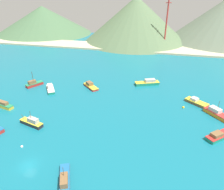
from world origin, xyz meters
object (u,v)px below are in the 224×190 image
object	(u,v)px
fishing_boat_0	(217,113)
fishing_boat_4	(32,122)
fishing_boat_8	(34,84)
buoy_2	(183,107)
radio_tower	(167,21)
fishing_boat_1	(218,136)
fishing_boat_5	(64,180)
fishing_boat_10	(50,88)
fishing_boat_11	(90,86)
fishing_boat_3	(196,102)
buoy_0	(22,147)
fishing_boat_6	(148,83)
fishing_boat_9	(1,104)

from	to	relation	value
fishing_boat_0	fishing_boat_4	size ratio (longest dim) A/B	1.06
fishing_boat_8	buoy_2	size ratio (longest dim) A/B	8.24
radio_tower	fishing_boat_1	bearing A→B (deg)	-79.99
fishing_boat_4	fishing_boat_5	size ratio (longest dim) A/B	0.93
fishing_boat_5	fishing_boat_0	bearing A→B (deg)	44.67
buoy_2	fishing_boat_10	bearing A→B (deg)	177.87
fishing_boat_11	fishing_boat_4	bearing A→B (deg)	-105.09
buoy_2	fishing_boat_5	bearing A→B (deg)	-124.09
fishing_boat_3	fishing_boat_10	world-z (taller)	fishing_boat_10
fishing_boat_8	radio_tower	size ratio (longest dim) A/B	0.20
fishing_boat_5	fishing_boat_10	world-z (taller)	fishing_boat_5
buoy_2	fishing_boat_0	bearing A→B (deg)	-15.85
fishing_boat_3	fishing_boat_8	world-z (taller)	fishing_boat_8
fishing_boat_4	buoy_0	xyz separation A→B (m)	(3.00, -9.76, -0.93)
fishing_boat_11	fishing_boat_10	bearing A→B (deg)	-155.96
fishing_boat_0	fishing_boat_1	distance (m)	12.99
fishing_boat_6	fishing_boat_1	bearing A→B (deg)	-55.67
fishing_boat_3	fishing_boat_11	distance (m)	43.21
fishing_boat_3	buoy_0	bearing A→B (deg)	-142.91
fishing_boat_1	buoy_2	size ratio (longest dim) A/B	8.62
fishing_boat_6	fishing_boat_8	world-z (taller)	fishing_boat_8
fishing_boat_3	fishing_boat_4	world-z (taller)	fishing_boat_4
fishing_boat_9	fishing_boat_11	world-z (taller)	fishing_boat_9
fishing_boat_5	radio_tower	xyz separation A→B (m)	(18.50, 122.90, 18.10)
fishing_boat_0	radio_tower	size ratio (longest dim) A/B	0.24
fishing_boat_5	fishing_boat_8	xyz separation A→B (m)	(-35.44, 44.76, 0.24)
fishing_boat_6	radio_tower	world-z (taller)	radio_tower
fishing_boat_4	buoy_2	bearing A→B (deg)	25.81
fishing_boat_10	radio_tower	world-z (taller)	radio_tower
fishing_boat_5	fishing_boat_9	size ratio (longest dim) A/B	0.81
fishing_boat_4	fishing_boat_9	size ratio (longest dim) A/B	0.75
fishing_boat_4	buoy_0	distance (m)	10.25
fishing_boat_3	fishing_boat_5	size ratio (longest dim) A/B	0.94
fishing_boat_6	radio_tower	distance (m)	67.51
fishing_boat_0	fishing_boat_6	size ratio (longest dim) A/B	0.82
fishing_boat_4	fishing_boat_10	world-z (taller)	fishing_boat_4
fishing_boat_1	fishing_boat_8	size ratio (longest dim) A/B	1.05
fishing_boat_3	fishing_boat_11	size ratio (longest dim) A/B	1.01
fishing_boat_4	fishing_boat_10	xyz separation A→B (m)	(-6.92, 24.57, -0.20)
fishing_boat_5	fishing_boat_6	distance (m)	59.48
fishing_boat_4	fishing_boat_11	bearing A→B (deg)	74.91
fishing_boat_0	buoy_2	xyz separation A→B (m)	(-10.51, 2.98, -0.83)
fishing_boat_4	fishing_boat_5	world-z (taller)	fishing_boat_4
fishing_boat_3	radio_tower	bearing A→B (deg)	99.88
fishing_boat_11	radio_tower	bearing A→B (deg)	68.26
fishing_boat_0	radio_tower	world-z (taller)	radio_tower
fishing_boat_5	buoy_2	distance (m)	48.80
fishing_boat_1	fishing_boat_8	xyz separation A→B (m)	(-71.29, 20.17, 0.24)
radio_tower	fishing_boat_0	bearing A→B (deg)	-77.24
radio_tower	fishing_boat_10	bearing A→B (deg)	-119.07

